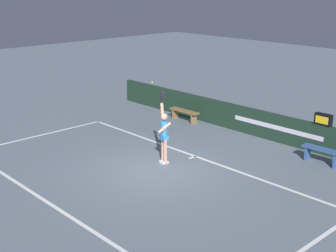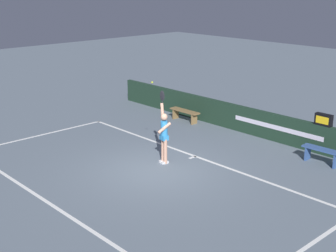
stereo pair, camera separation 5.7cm
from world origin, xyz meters
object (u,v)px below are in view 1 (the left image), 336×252
at_px(courtside_bench_far, 322,152).
at_px(speed_display, 323,119).
at_px(tennis_player, 164,134).
at_px(tennis_ball, 152,82).
at_px(courtside_bench_near, 184,113).

bearing_deg(courtside_bench_far, speed_display, 121.05).
distance_m(tennis_player, tennis_ball, 1.76).
height_order(speed_display, tennis_player, tennis_player).
distance_m(courtside_bench_near, courtside_bench_far, 6.54).
xyz_separation_m(tennis_player, courtside_bench_near, (-2.96, 3.91, -0.64)).
xyz_separation_m(courtside_bench_near, courtside_bench_far, (6.54, -0.20, 0.02)).
distance_m(tennis_player, courtside_bench_far, 5.20).
bearing_deg(tennis_ball, courtside_bench_far, 47.23).
relative_size(tennis_player, courtside_bench_far, 1.82).
xyz_separation_m(tennis_player, courtside_bench_far, (3.59, 3.72, -0.62)).
bearing_deg(tennis_player, speed_display, 55.88).
bearing_deg(speed_display, tennis_ball, -123.59).
bearing_deg(tennis_ball, tennis_player, 64.01).
bearing_deg(courtside_bench_near, speed_display, 6.06).
distance_m(tennis_player, courtside_bench_near, 4.94).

